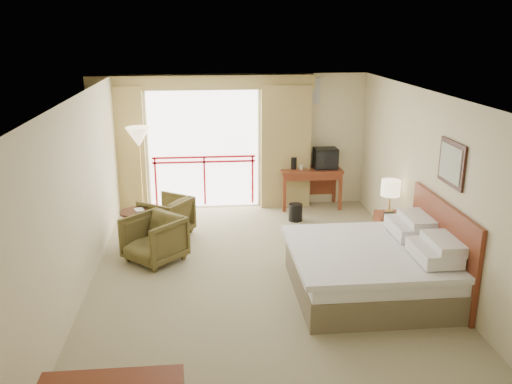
{
  "coord_description": "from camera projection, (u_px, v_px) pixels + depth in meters",
  "views": [
    {
      "loc": [
        -0.79,
        -7.28,
        3.6
      ],
      "look_at": [
        -0.04,
        0.4,
        1.22
      ],
      "focal_mm": 38.0,
      "sensor_mm": 36.0,
      "label": 1
    }
  ],
  "objects": [
    {
      "name": "floor",
      "position": [
        261.0,
        278.0,
        8.06
      ],
      "size": [
        7.0,
        7.0,
        0.0
      ],
      "primitive_type": "plane",
      "color": "gray",
      "rests_on": "ground"
    },
    {
      "name": "ceiling",
      "position": [
        262.0,
        96.0,
        7.26
      ],
      "size": [
        7.0,
        7.0,
        0.0
      ],
      "primitive_type": "plane",
      "rotation": [
        3.14,
        0.0,
        0.0
      ],
      "color": "white",
      "rests_on": "wall_back"
    },
    {
      "name": "wall_back",
      "position": [
        243.0,
        141.0,
        10.99
      ],
      "size": [
        5.0,
        0.0,
        5.0
      ],
      "primitive_type": "plane",
      "rotation": [
        1.57,
        0.0,
        0.0
      ],
      "color": "beige",
      "rests_on": "ground"
    },
    {
      "name": "wall_front",
      "position": [
        308.0,
        319.0,
        4.33
      ],
      "size": [
        5.0,
        0.0,
        5.0
      ],
      "primitive_type": "plane",
      "rotation": [
        -1.57,
        0.0,
        0.0
      ],
      "color": "beige",
      "rests_on": "ground"
    },
    {
      "name": "wall_left",
      "position": [
        80.0,
        197.0,
        7.43
      ],
      "size": [
        0.0,
        7.0,
        7.0
      ],
      "primitive_type": "plane",
      "rotation": [
        1.57,
        0.0,
        1.57
      ],
      "color": "beige",
      "rests_on": "ground"
    },
    {
      "name": "wall_right",
      "position": [
        432.0,
        187.0,
        7.89
      ],
      "size": [
        0.0,
        7.0,
        7.0
      ],
      "primitive_type": "plane",
      "rotation": [
        1.57,
        0.0,
        -1.57
      ],
      "color": "beige",
      "rests_on": "ground"
    },
    {
      "name": "balcony_door",
      "position": [
        204.0,
        150.0,
        10.94
      ],
      "size": [
        2.4,
        0.0,
        2.4
      ],
      "primitive_type": "plane",
      "rotation": [
        1.57,
        0.0,
        0.0
      ],
      "color": "white",
      "rests_on": "wall_back"
    },
    {
      "name": "balcony_railing",
      "position": [
        204.0,
        168.0,
        11.03
      ],
      "size": [
        2.09,
        0.03,
        1.02
      ],
      "color": "red",
      "rests_on": "wall_back"
    },
    {
      "name": "curtain_left",
      "position": [
        120.0,
        150.0,
        10.65
      ],
      "size": [
        1.0,
        0.26,
        2.5
      ],
      "primitive_type": "cube",
      "color": "olive",
      "rests_on": "wall_back"
    },
    {
      "name": "curtain_right",
      "position": [
        285.0,
        147.0,
        10.95
      ],
      "size": [
        1.0,
        0.26,
        2.5
      ],
      "primitive_type": "cube",
      "color": "olive",
      "rests_on": "wall_back"
    },
    {
      "name": "valance",
      "position": [
        202.0,
        82.0,
        10.45
      ],
      "size": [
        4.4,
        0.22,
        0.28
      ],
      "primitive_type": "cube",
      "color": "olive",
      "rests_on": "wall_back"
    },
    {
      "name": "hvac_vent",
      "position": [
        308.0,
        91.0,
        10.79
      ],
      "size": [
        0.5,
        0.04,
        0.5
      ],
      "primitive_type": "cube",
      "color": "silver",
      "rests_on": "wall_back"
    },
    {
      "name": "bed",
      "position": [
        373.0,
        268.0,
        7.51
      ],
      "size": [
        2.13,
        2.06,
        0.97
      ],
      "color": "brown",
      "rests_on": "floor"
    },
    {
      "name": "headboard",
      "position": [
        442.0,
        247.0,
        7.52
      ],
      "size": [
        0.06,
        2.1,
        1.3
      ],
      "primitive_type": "cube",
      "color": "maroon",
      "rests_on": "wall_right"
    },
    {
      "name": "framed_art",
      "position": [
        452.0,
        163.0,
        7.17
      ],
      "size": [
        0.04,
        0.72,
        0.6
      ],
      "color": "black",
      "rests_on": "wall_right"
    },
    {
      "name": "nightstand",
      "position": [
        388.0,
        231.0,
        9.09
      ],
      "size": [
        0.44,
        0.52,
        0.59
      ],
      "primitive_type": "cube",
      "rotation": [
        0.0,
        0.0,
        -0.06
      ],
      "color": "maroon",
      "rests_on": "floor"
    },
    {
      "name": "table_lamp",
      "position": [
        391.0,
        189.0,
        8.92
      ],
      "size": [
        0.32,
        0.32,
        0.56
      ],
      "rotation": [
        0.0,
        0.0,
        -0.29
      ],
      "color": "tan",
      "rests_on": "nightstand"
    },
    {
      "name": "phone",
      "position": [
        390.0,
        215.0,
        8.84
      ],
      "size": [
        0.18,
        0.14,
        0.08
      ],
      "primitive_type": "cube",
      "rotation": [
        0.0,
        0.0,
        0.03
      ],
      "color": "black",
      "rests_on": "nightstand"
    },
    {
      "name": "desk",
      "position": [
        310.0,
        176.0,
        11.12
      ],
      "size": [
        1.25,
        0.6,
        0.81
      ],
      "rotation": [
        0.0,
        0.0,
        0.05
      ],
      "color": "maroon",
      "rests_on": "floor"
    },
    {
      "name": "tv",
      "position": [
        326.0,
        158.0,
        10.97
      ],
      "size": [
        0.47,
        0.37,
        0.42
      ],
      "rotation": [
        0.0,
        0.0,
        -0.03
      ],
      "color": "black",
      "rests_on": "desk"
    },
    {
      "name": "coffee_maker",
      "position": [
        294.0,
        163.0,
        10.95
      ],
      "size": [
        0.14,
        0.14,
        0.25
      ],
      "primitive_type": "cylinder",
      "rotation": [
        0.0,
        0.0,
        -0.23
      ],
      "color": "black",
      "rests_on": "desk"
    },
    {
      "name": "cup",
      "position": [
        301.0,
        167.0,
        10.94
      ],
      "size": [
        0.07,
        0.07,
        0.09
      ],
      "primitive_type": "cylinder",
      "rotation": [
        0.0,
        0.0,
        0.13
      ],
      "color": "white",
      "rests_on": "desk"
    },
    {
      "name": "wastebasket",
      "position": [
        296.0,
        212.0,
        10.39
      ],
      "size": [
        0.29,
        0.29,
        0.33
      ],
      "primitive_type": "cylinder",
      "rotation": [
        0.0,
        0.0,
        -0.1
      ],
      "color": "black",
      "rests_on": "floor"
    },
    {
      "name": "armchair_far",
      "position": [
        167.0,
        234.0,
        9.74
      ],
      "size": [
        1.06,
        1.05,
        0.7
      ],
      "primitive_type": "imported",
      "rotation": [
        0.0,
        0.0,
        -2.18
      ],
      "color": "#473C1A",
      "rests_on": "floor"
    },
    {
      "name": "armchair_near",
      "position": [
        155.0,
        261.0,
        8.66
      ],
      "size": [
        1.14,
        1.14,
        0.74
      ],
      "primitive_type": "imported",
      "rotation": [
        0.0,
        0.0,
        -0.77
      ],
      "color": "#473C1A",
      "rests_on": "floor"
    },
    {
      "name": "side_table",
      "position": [
        136.0,
        221.0,
        9.27
      ],
      "size": [
        0.53,
        0.53,
        0.57
      ],
      "rotation": [
        0.0,
        0.0,
        0.03
      ],
      "color": "black",
      "rests_on": "floor"
    },
    {
      "name": "book",
      "position": [
        135.0,
        211.0,
        9.22
      ],
      "size": [
        0.21,
        0.24,
        0.02
      ],
      "primitive_type": "imported",
      "rotation": [
        0.0,
        0.0,
        0.35
      ],
      "color": "white",
      "rests_on": "side_table"
    },
    {
      "name": "floor_lamp",
      "position": [
        139.0,
        141.0,
        10.07
      ],
      "size": [
        0.46,
        0.46,
        1.8
      ],
      "rotation": [
        0.0,
        0.0,
        0.22
      ],
      "color": "tan",
      "rests_on": "floor"
    }
  ]
}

